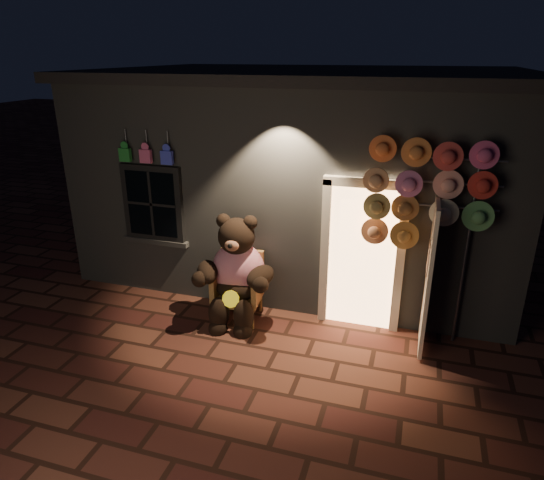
% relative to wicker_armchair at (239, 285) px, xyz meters
% --- Properties ---
extents(ground, '(60.00, 60.00, 0.00)m').
position_rel_wicker_armchair_xyz_m(ground, '(0.38, -1.16, -0.50)').
color(ground, brown).
rests_on(ground, ground).
extents(shop_building, '(7.30, 5.95, 3.51)m').
position_rel_wicker_armchair_xyz_m(shop_building, '(0.39, 2.82, 1.24)').
color(shop_building, slate).
rests_on(shop_building, ground).
extents(wicker_armchair, '(0.74, 0.68, 1.00)m').
position_rel_wicker_armchair_xyz_m(wicker_armchair, '(0.00, 0.00, 0.00)').
color(wicker_armchair, '#B18B44').
rests_on(wicker_armchair, ground).
extents(teddy_bear, '(1.24, 1.00, 1.71)m').
position_rel_wicker_armchair_xyz_m(teddy_bear, '(0.01, -0.13, 0.26)').
color(teddy_bear, '#CE1642').
rests_on(teddy_bear, ground).
extents(hat_rack, '(1.65, 0.22, 2.75)m').
position_rel_wicker_armchair_xyz_m(hat_rack, '(2.46, 0.11, 1.61)').
color(hat_rack, '#59595E').
rests_on(hat_rack, ground).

